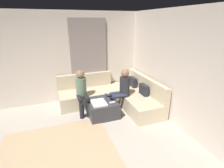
{
  "coord_description": "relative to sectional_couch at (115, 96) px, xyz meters",
  "views": [
    {
      "loc": [
        2.32,
        0.18,
        2.42
      ],
      "look_at": [
        -1.63,
        1.63,
        0.85
      ],
      "focal_mm": 27.29,
      "sensor_mm": 36.0,
      "label": 1
    }
  ],
  "objects": [
    {
      "name": "ottoman",
      "position": [
        0.5,
        -0.55,
        -0.07
      ],
      "size": [
        0.76,
        0.76,
        0.42
      ],
      "primitive_type": "cube",
      "color": "#333338",
      "rests_on": "ground_plane"
    },
    {
      "name": "coffee_mug",
      "position": [
        0.28,
        -0.37,
        0.19
      ],
      "size": [
        0.08,
        0.08,
        0.1
      ],
      "primitive_type": "cylinder",
      "color": "#334C72",
      "rests_on": "ottoman"
    },
    {
      "name": "person_on_couch_back",
      "position": [
        0.38,
        0.06,
        0.38
      ],
      "size": [
        0.3,
        0.6,
        1.2
      ],
      "rotation": [
        0.0,
        0.0,
        3.14
      ],
      "color": "#2D3347",
      "rests_on": "ground_plane"
    },
    {
      "name": "area_rug",
      "position": [
        1.88,
        -1.78,
        -0.27
      ],
      "size": [
        2.6,
        2.2,
        0.01
      ],
      "primitive_type": "cube",
      "color": "tan",
      "rests_on": "ground_plane"
    },
    {
      "name": "game_remote",
      "position": [
        0.68,
        -0.33,
        0.15
      ],
      "size": [
        0.05,
        0.15,
        0.02
      ],
      "primitive_type": "cube",
      "color": "white",
      "rests_on": "ottoman"
    },
    {
      "name": "person_on_couch_side",
      "position": [
        0.15,
        -1.0,
        0.38
      ],
      "size": [
        0.6,
        0.3,
        1.2
      ],
      "rotation": [
        0.0,
        0.0,
        -1.57
      ],
      "color": "black",
      "rests_on": "ground_plane"
    },
    {
      "name": "curtain_panel",
      "position": [
        -0.76,
        -0.58,
        0.97
      ],
      "size": [
        0.06,
        1.1,
        2.5
      ],
      "primitive_type": "cube",
      "color": "gray",
      "rests_on": "ground_plane"
    },
    {
      "name": "folded_blanket",
      "position": [
        0.6,
        -0.67,
        0.16
      ],
      "size": [
        0.44,
        0.36,
        0.04
      ],
      "primitive_type": "cube",
      "color": "white",
      "rests_on": "ottoman"
    },
    {
      "name": "wall_left",
      "position": [
        -0.86,
        -1.88,
        1.07
      ],
      "size": [
        0.12,
        6.0,
        2.7
      ],
      "primitive_type": "cube",
      "color": "beige",
      "rests_on": "ground_plane"
    },
    {
      "name": "sectional_couch",
      "position": [
        0.0,
        0.0,
        0.0
      ],
      "size": [
        2.1,
        2.55,
        0.87
      ],
      "color": "#C6B593",
      "rests_on": "ground_plane"
    },
    {
      "name": "wall_back",
      "position": [
        2.08,
        1.06,
        1.07
      ],
      "size": [
        6.0,
        0.12,
        2.7
      ],
      "primitive_type": "cube",
      "color": "beige",
      "rests_on": "ground_plane"
    }
  ]
}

